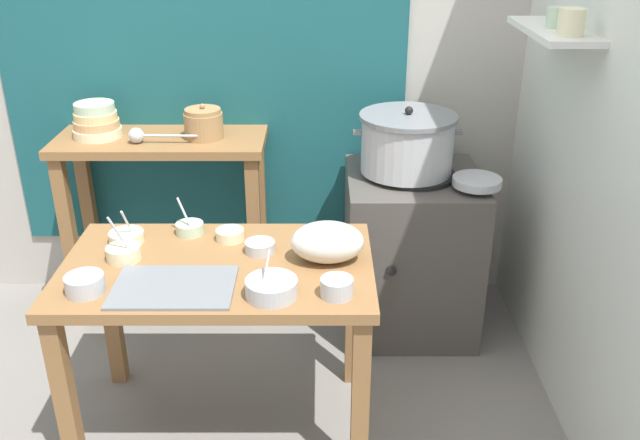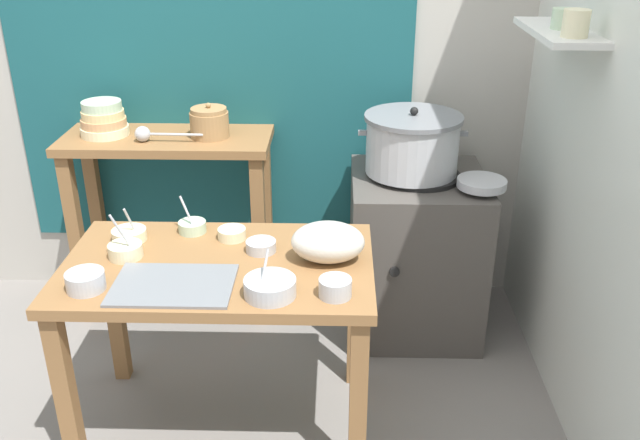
# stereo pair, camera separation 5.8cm
# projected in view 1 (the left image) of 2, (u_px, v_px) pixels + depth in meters

# --- Properties ---
(ground_plane) EXTENTS (9.00, 9.00, 0.00)m
(ground_plane) POSITION_uv_depth(u_px,v_px,m) (223.00, 416.00, 2.76)
(ground_plane) COLOR gray
(wall_back) EXTENTS (4.40, 0.12, 2.60)m
(wall_back) POSITION_uv_depth(u_px,v_px,m) (255.00, 37.00, 3.20)
(wall_back) COLOR #B2ADA3
(wall_back) RESTS_ON ground
(wall_right) EXTENTS (0.30, 3.20, 2.60)m
(wall_right) POSITION_uv_depth(u_px,v_px,m) (609.00, 85.00, 2.39)
(wall_right) COLOR silver
(wall_right) RESTS_ON ground
(prep_table) EXTENTS (1.10, 0.66, 0.72)m
(prep_table) POSITION_uv_depth(u_px,v_px,m) (220.00, 291.00, 2.47)
(prep_table) COLOR olive
(prep_table) RESTS_ON ground
(back_shelf_table) EXTENTS (0.96, 0.40, 0.90)m
(back_shelf_table) POSITION_uv_depth(u_px,v_px,m) (166.00, 182.00, 3.23)
(back_shelf_table) COLOR olive
(back_shelf_table) RESTS_ON ground
(stove_block) EXTENTS (0.60, 0.61, 0.78)m
(stove_block) POSITION_uv_depth(u_px,v_px,m) (411.00, 251.00, 3.23)
(stove_block) COLOR #4C4742
(stove_block) RESTS_ON ground
(steamer_pot) EXTENTS (0.48, 0.43, 0.30)m
(steamer_pot) POSITION_uv_depth(u_px,v_px,m) (409.00, 143.00, 3.03)
(steamer_pot) COLOR #B7BABF
(steamer_pot) RESTS_ON stove_block
(clay_pot) EXTENTS (0.18, 0.18, 0.16)m
(clay_pot) POSITION_uv_depth(u_px,v_px,m) (205.00, 123.00, 3.11)
(clay_pot) COLOR #A37A4C
(clay_pot) RESTS_ON back_shelf_table
(bowl_stack_enamel) EXTENTS (0.22, 0.22, 0.16)m
(bowl_stack_enamel) POSITION_uv_depth(u_px,v_px,m) (98.00, 121.00, 3.12)
(bowl_stack_enamel) COLOR beige
(bowl_stack_enamel) RESTS_ON back_shelf_table
(ladle) EXTENTS (0.31, 0.07, 0.07)m
(ladle) POSITION_uv_depth(u_px,v_px,m) (141.00, 135.00, 3.05)
(ladle) COLOR #B7BABF
(ladle) RESTS_ON back_shelf_table
(serving_tray) EXTENTS (0.40, 0.28, 0.01)m
(serving_tray) POSITION_uv_depth(u_px,v_px,m) (175.00, 287.00, 2.27)
(serving_tray) COLOR slate
(serving_tray) RESTS_ON prep_table
(plastic_bag) EXTENTS (0.26, 0.18, 0.15)m
(plastic_bag) POSITION_uv_depth(u_px,v_px,m) (329.00, 242.00, 2.41)
(plastic_bag) COLOR silver
(plastic_bag) RESTS_ON prep_table
(wide_pan) EXTENTS (0.21, 0.21, 0.04)m
(wide_pan) POSITION_uv_depth(u_px,v_px,m) (478.00, 182.00, 2.92)
(wide_pan) COLOR #B7BABF
(wide_pan) RESTS_ON stove_block
(prep_bowl_0) EXTENTS (0.11, 0.11, 0.15)m
(prep_bowl_0) POSITION_uv_depth(u_px,v_px,m) (191.00, 227.00, 2.63)
(prep_bowl_0) COLOR #B7D1AD
(prep_bowl_0) RESTS_ON prep_table
(prep_bowl_1) EXTENTS (0.12, 0.12, 0.18)m
(prep_bowl_1) POSITION_uv_depth(u_px,v_px,m) (125.00, 252.00, 2.44)
(prep_bowl_1) COLOR beige
(prep_bowl_1) RESTS_ON prep_table
(prep_bowl_2) EXTENTS (0.17, 0.17, 0.15)m
(prep_bowl_2) POSITION_uv_depth(u_px,v_px,m) (273.00, 287.00, 2.21)
(prep_bowl_2) COLOR #B7BABF
(prep_bowl_2) RESTS_ON prep_table
(prep_bowl_3) EXTENTS (0.11, 0.11, 0.04)m
(prep_bowl_3) POSITION_uv_depth(u_px,v_px,m) (261.00, 246.00, 2.49)
(prep_bowl_3) COLOR #B7BABF
(prep_bowl_3) RESTS_ON prep_table
(prep_bowl_4) EXTENTS (0.13, 0.13, 0.14)m
(prep_bowl_4) POSITION_uv_depth(u_px,v_px,m) (128.00, 236.00, 2.57)
(prep_bowl_4) COLOR beige
(prep_bowl_4) RESTS_ON prep_table
(prep_bowl_5) EXTENTS (0.11, 0.11, 0.04)m
(prep_bowl_5) POSITION_uv_depth(u_px,v_px,m) (231.00, 234.00, 2.58)
(prep_bowl_5) COLOR beige
(prep_bowl_5) RESTS_ON prep_table
(prep_bowl_6) EXTENTS (0.13, 0.13, 0.06)m
(prep_bowl_6) POSITION_uv_depth(u_px,v_px,m) (86.00, 283.00, 2.23)
(prep_bowl_6) COLOR #B7BABF
(prep_bowl_6) RESTS_ON prep_table
(prep_bowl_7) EXTENTS (0.11, 0.11, 0.06)m
(prep_bowl_7) POSITION_uv_depth(u_px,v_px,m) (338.00, 287.00, 2.21)
(prep_bowl_7) COLOR #B7BABF
(prep_bowl_7) RESTS_ON prep_table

